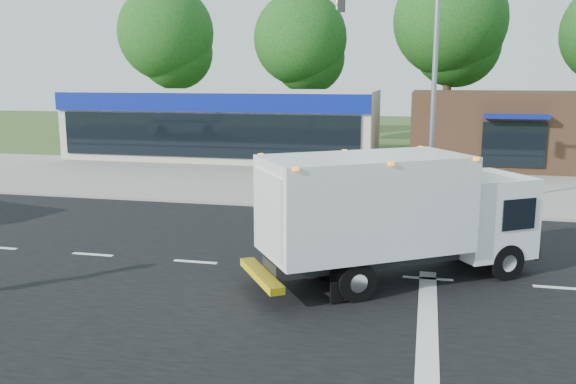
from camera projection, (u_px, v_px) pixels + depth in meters
The scene contains 10 objects.
ground at pixel (307, 270), 15.43m from camera, with size 120.00×120.00×0.00m, color #385123.
road_asphalt at pixel (307, 270), 15.43m from camera, with size 60.00×14.00×0.02m, color black.
sidewalk at pixel (348, 203), 23.27m from camera, with size 60.00×2.40×0.12m, color gray.
parking_apron at pixel (364, 179), 28.83m from camera, with size 60.00×9.00×0.02m, color gray.
lane_markings at pixel (353, 292), 13.84m from camera, with size 55.20×7.00×0.01m.
ems_box_truck at pixel (394, 209), 14.34m from camera, with size 6.98×5.57×3.08m.
retail_strip_mall at pixel (223, 124), 36.10m from camera, with size 18.00×6.20×4.00m.
brown_storefront at pixel (507, 129), 32.65m from camera, with size 10.00×6.70×4.00m.
traffic_signal_pole at pixel (416, 73), 21.26m from camera, with size 3.51×0.25×8.00m.
background_trees at pixel (375, 37), 41.18m from camera, with size 36.77×7.39×12.10m.
Camera 1 is at (2.83, -14.51, 4.87)m, focal length 38.00 mm.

